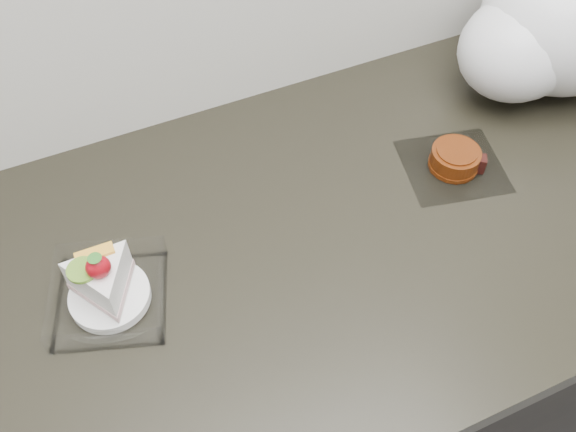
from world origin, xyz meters
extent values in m
cube|color=black|center=(0.00, 1.69, 0.43)|extent=(2.00, 0.60, 0.86)
cube|color=black|center=(0.00, 1.69, 0.88)|extent=(2.04, 0.64, 0.04)
cube|color=white|center=(-0.30, 1.70, 0.90)|extent=(0.18, 0.18, 0.00)
cylinder|color=white|center=(-0.30, 1.70, 0.91)|extent=(0.11, 0.11, 0.01)
ellipsoid|color=red|center=(-0.29, 1.69, 0.99)|extent=(0.03, 0.03, 0.03)
cone|color=#2D7223|center=(-0.29, 1.69, 1.01)|extent=(0.02, 0.02, 0.01)
cylinder|color=#75A42F|center=(-0.31, 1.70, 0.98)|extent=(0.04, 0.04, 0.00)
cube|color=#F7A92E|center=(-0.29, 1.72, 0.98)|extent=(0.05, 0.02, 0.00)
cube|color=white|center=(0.25, 1.72, 0.90)|extent=(0.18, 0.17, 0.00)
cylinder|color=#67280C|center=(0.25, 1.72, 0.92)|extent=(0.08, 0.08, 0.03)
cylinder|color=#67280C|center=(0.25, 1.72, 0.90)|extent=(0.08, 0.08, 0.01)
cylinder|color=#67280C|center=(0.25, 1.72, 0.93)|extent=(0.06, 0.06, 0.00)
cube|color=black|center=(0.28, 1.70, 0.92)|extent=(0.03, 0.03, 0.03)
ellipsoid|color=white|center=(0.41, 1.83, 1.00)|extent=(0.24, 0.22, 0.17)
camera|label=1|loc=(-0.26, 1.21, 1.63)|focal=40.00mm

